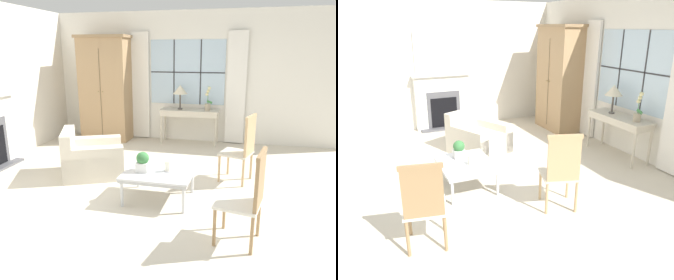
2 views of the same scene
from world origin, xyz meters
TOP-DOWN VIEW (x-y plane):
  - ground_plane at (0.00, 0.00)m, footprint 14.00×14.00m
  - wall_back_windowed at (0.00, 3.02)m, footprint 7.20×0.14m
  - armoire at (-1.78, 2.67)m, footprint 1.15×0.62m
  - console_table at (0.11, 2.72)m, footprint 1.25×0.43m
  - table_lamp at (-0.10, 2.73)m, footprint 0.31×0.31m
  - potted_orchid at (0.50, 2.74)m, footprint 0.16×0.13m
  - armchair_upholstered at (-1.10, 0.49)m, footprint 1.20×1.17m
  - side_chair_wooden at (1.28, 0.73)m, footprint 0.55×0.55m
  - accent_chair_wooden at (1.37, -0.98)m, footprint 0.52×0.52m
  - coffee_table at (0.20, -0.17)m, footprint 0.91×0.75m
  - potted_plant_small at (-0.01, -0.20)m, footprint 0.17×0.17m
  - pillar_candle at (0.33, -0.13)m, footprint 0.13×0.13m

SIDE VIEW (x-z plane):
  - ground_plane at x=0.00m, z-range 0.00..0.00m
  - armchair_upholstered at x=-1.10m, z-range -0.12..0.64m
  - coffee_table at x=0.20m, z-range 0.16..0.56m
  - pillar_candle at x=0.33m, z-range 0.39..0.55m
  - potted_plant_small at x=-0.01m, z-range 0.40..0.67m
  - accent_chair_wooden at x=1.37m, z-range 0.05..1.07m
  - side_chair_wooden at x=1.28m, z-range 0.05..1.11m
  - console_table at x=0.11m, z-range 0.28..1.03m
  - potted_orchid at x=0.50m, z-range 0.67..1.17m
  - armoire at x=-1.78m, z-range 0.01..2.30m
  - table_lamp at x=-0.10m, z-range 0.90..1.42m
  - wall_back_windowed at x=0.00m, z-range -0.01..2.79m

